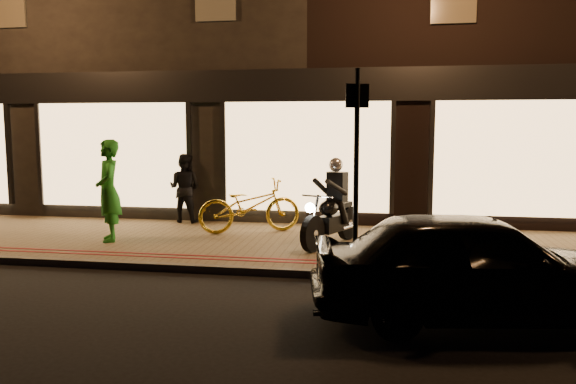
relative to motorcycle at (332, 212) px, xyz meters
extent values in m
plane|color=black|center=(-0.76, -1.90, -0.73)|extent=(90.00, 90.00, 0.00)
cube|color=brown|center=(-0.76, 0.10, -0.67)|extent=(50.00, 4.00, 0.12)
cube|color=#59544C|center=(-0.76, -1.85, -0.67)|extent=(50.00, 0.14, 0.12)
cube|color=maroon|center=(-0.76, -1.45, -0.61)|extent=(50.00, 0.06, 0.01)
cube|color=maroon|center=(-0.76, -1.25, -0.61)|extent=(50.00, 0.06, 0.01)
cube|color=black|center=(-6.76, 7.10, 3.52)|extent=(12.00, 10.00, 8.50)
cube|color=black|center=(5.24, 7.10, 3.52)|extent=(12.00, 10.00, 8.50)
cube|color=black|center=(-0.76, 2.05, 2.42)|extent=(48.00, 0.12, 0.70)
cube|color=#FFC97F|center=(-5.26, 2.04, 0.88)|extent=(3.60, 0.06, 2.38)
cube|color=#FFC97F|center=(-0.76, 2.04, 0.88)|extent=(3.60, 0.06, 2.38)
cube|color=#FFC97F|center=(3.74, 2.04, 0.88)|extent=(3.60, 0.06, 2.38)
cylinder|color=black|center=(-0.28, -0.63, -0.29)|extent=(0.37, 0.63, 0.64)
cylinder|color=black|center=(0.25, 0.56, -0.29)|extent=(0.37, 0.63, 0.64)
cylinder|color=silver|center=(-0.28, -0.63, -0.29)|extent=(0.18, 0.18, 0.14)
cylinder|color=silver|center=(0.25, 0.56, -0.29)|extent=(0.18, 0.18, 0.14)
cube|color=black|center=(0.00, 0.01, -0.21)|extent=(0.52, 0.75, 0.30)
ellipsoid|color=black|center=(-0.05, -0.11, 0.09)|extent=(0.50, 0.59, 0.29)
cube|color=black|center=(0.12, 0.28, 0.09)|extent=(0.42, 0.59, 0.09)
cylinder|color=silver|center=(-0.22, -0.49, 0.34)|extent=(0.56, 0.27, 0.03)
cylinder|color=silver|center=(-0.26, -0.59, 0.01)|extent=(0.18, 0.32, 0.71)
sphere|color=white|center=(-0.32, -0.71, 0.17)|extent=(0.22, 0.22, 0.17)
cylinder|color=silver|center=(0.29, 0.37, -0.33)|extent=(0.29, 0.53, 0.07)
cube|color=black|center=(0.07, 0.17, 0.44)|extent=(0.40, 0.34, 0.55)
sphere|color=#AAACB1|center=(0.05, 0.11, 0.85)|extent=(0.34, 0.34, 0.26)
cylinder|color=black|center=(-0.20, -0.06, 0.47)|extent=(0.25, 0.60, 0.34)
cylinder|color=black|center=(0.09, -0.19, 0.47)|extent=(0.39, 0.56, 0.34)
cylinder|color=black|center=(-0.07, 0.19, -0.01)|extent=(0.15, 0.28, 0.46)
cylinder|color=black|center=(0.18, 0.07, -0.01)|extent=(0.27, 0.28, 0.46)
cylinder|color=black|center=(0.50, -1.65, 0.89)|extent=(0.10, 0.10, 3.00)
cube|color=black|center=(0.50, -1.65, 1.99)|extent=(0.34, 0.14, 0.35)
imported|color=gold|center=(-1.77, 0.93, -0.07)|extent=(2.19, 1.53, 1.09)
imported|color=#207920|center=(-4.17, -0.34, 0.34)|extent=(0.74, 0.83, 1.91)
imported|color=black|center=(-3.50, 1.90, 0.16)|extent=(0.81, 0.67, 1.54)
imported|color=black|center=(2.00, -3.33, -0.08)|extent=(4.06, 2.16, 1.31)
camera|label=1|loc=(0.91, -10.05, 1.54)|focal=35.00mm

